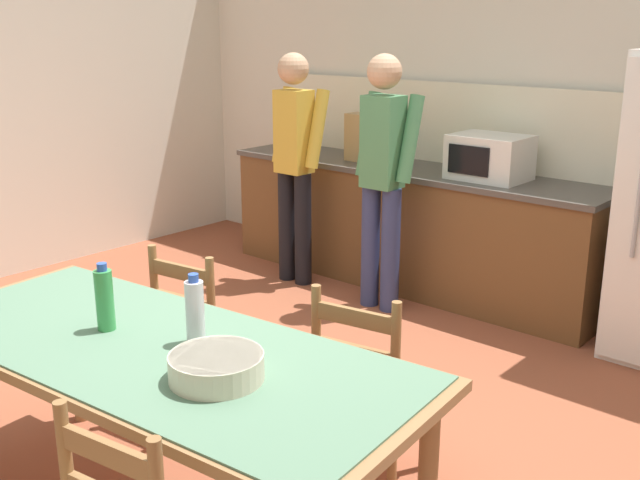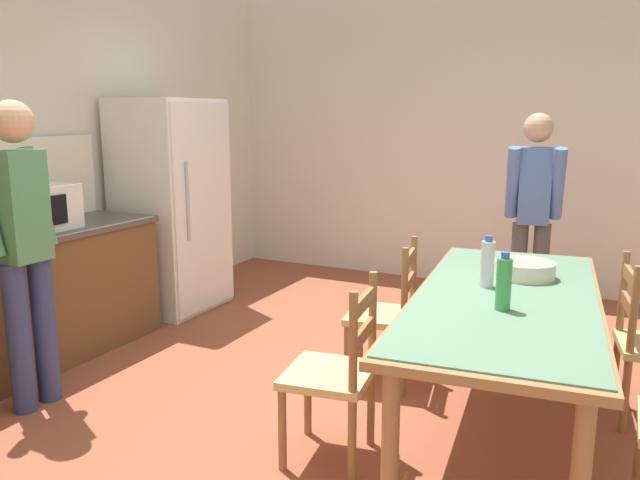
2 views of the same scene
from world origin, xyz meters
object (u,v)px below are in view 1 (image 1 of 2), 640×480
Objects in this scene: person_at_counter at (383,170)px; person_at_sink at (295,157)px; chair_side_far_left at (203,335)px; serving_bowl at (216,365)px; paper_bag at (363,137)px; dining_table at (156,365)px; bottle_off_centre at (195,311)px; chair_side_far_right at (369,388)px; bottle_near_centre at (105,299)px; microwave at (489,157)px.

person_at_sink is at bearing 88.62° from person_at_counter.
serving_bowl is at bearing 134.60° from chair_side_far_left.
person_at_counter is at bearing -41.74° from paper_bag.
dining_table is 1.28× the size of person_at_sink.
paper_bag is 3.50m from serving_bowl.
bottle_off_centre is at bearing 130.99° from chair_side_far_left.
chair_side_far_right is (0.41, 0.78, -0.26)m from dining_table.
bottle_off_centre is at bearing 51.57° from dining_table.
chair_side_far_left is (-0.28, 0.71, -0.46)m from bottle_near_centre.
serving_bowl is 0.19× the size of person_at_sink.
microwave is 1.56× the size of serving_bowl.
paper_bag is 3.23m from bottle_off_centre.
bottle_near_centre is 0.84× the size of serving_bowl.
serving_bowl is at bearing -154.95° from person_at_counter.
bottle_near_centre is at bearing -174.29° from dining_table.
serving_bowl is (0.38, -0.03, 0.13)m from dining_table.
person_at_sink is at bearing 118.17° from bottle_near_centre.
serving_bowl is (0.64, -0.00, -0.07)m from bottle_near_centre.
dining_table is at bearing 120.90° from chair_side_far_left.
bottle_off_centre is (0.10, 0.12, 0.20)m from dining_table.
bottle_near_centre is at bearing 40.15° from chair_side_far_right.
bottle_near_centre and bottle_off_centre have the same top height.
bottle_near_centre is 0.30× the size of chair_side_far_left.
person_at_counter is (0.57, -0.51, -0.11)m from paper_bag.
serving_bowl is at bearing -141.72° from person_at_sink.
paper_bag is at bearing 110.06° from bottle_near_centre.
chair_side_far_left is at bearing -70.50° from paper_bag.
dining_table is 1.27× the size of person_at_counter.
person_at_counter is at bearing -134.28° from microwave.
paper_bag is 2.92m from chair_side_far_right.
chair_side_far_left is (-0.26, -2.32, -0.61)m from microwave.
chair_side_far_left is (-0.93, 0.71, -0.39)m from serving_bowl.
bottle_near_centre is 0.16× the size of person_at_sink.
chair_side_far_right is (0.67, 0.80, -0.46)m from bottle_near_centre.
person_at_sink is 0.82m from person_at_counter.
chair_side_far_right is at bearing -144.81° from person_at_counter.
dining_table is at bearing -128.43° from bottle_off_centre.
microwave is 3.11m from serving_bowl.
chair_side_far_right is 0.52× the size of person_at_counter.
person_at_counter is (-1.18, 2.51, 0.15)m from serving_bowl.
bottle_near_centre is at bearing 179.82° from serving_bowl.
bottle_near_centre is (1.10, -3.02, -0.18)m from paper_bag.
paper_bag is 3.22m from bottle_near_centre.
chair_side_far_right is (0.96, 0.10, 0.00)m from chair_side_far_left.
microwave is 1.08m from paper_bag.
bottle_off_centre reaches higher than serving_bowl.
bottle_off_centre is (0.39, -2.88, -0.15)m from microwave.
dining_table is (1.37, -3.00, -0.38)m from paper_bag.
bottle_near_centre is 1.00× the size of bottle_off_centre.
chair_side_far_left and chair_side_far_right have the same top height.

